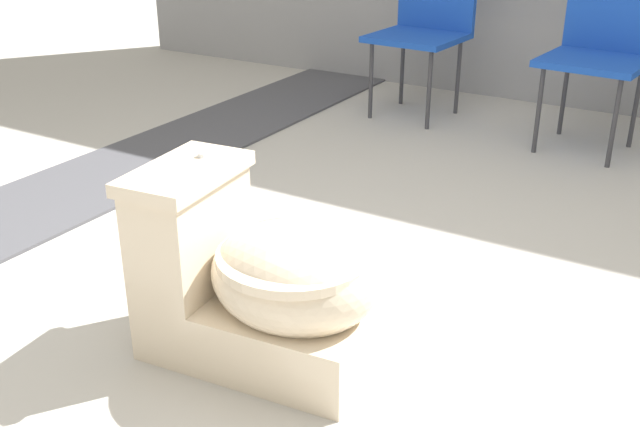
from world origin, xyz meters
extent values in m
plane|color=#B7B2A8|center=(0.00, 0.00, 0.00)|extent=(14.00, 14.00, 0.00)
cube|color=#4C4C51|center=(-1.40, 0.50, 0.01)|extent=(0.56, 8.00, 0.01)
cube|color=beige|center=(-0.07, -0.19, 0.09)|extent=(0.63, 0.40, 0.17)
ellipsoid|color=beige|center=(0.03, -0.18, 0.26)|extent=(0.47, 0.40, 0.28)
cylinder|color=beige|center=(0.03, -0.18, 0.32)|extent=(0.43, 0.43, 0.03)
cube|color=beige|center=(-0.28, -0.21, 0.32)|extent=(0.21, 0.36, 0.30)
cube|color=beige|center=(-0.28, -0.21, 0.49)|extent=(0.24, 0.38, 0.04)
cylinder|color=silver|center=(-0.29, -0.13, 0.51)|extent=(0.02, 0.02, 0.01)
cube|color=#1947B2|center=(-0.65, 2.06, 0.42)|extent=(0.47, 0.47, 0.03)
cylinder|color=#38383D|center=(-0.49, 1.88, 0.20)|extent=(0.02, 0.02, 0.40)
cylinder|color=#38383D|center=(-0.83, 1.90, 0.20)|extent=(0.02, 0.02, 0.40)
cylinder|color=#38383D|center=(-0.47, 2.22, 0.20)|extent=(0.02, 0.02, 0.40)
cylinder|color=#38383D|center=(-0.81, 2.24, 0.20)|extent=(0.02, 0.02, 0.40)
cube|color=#1947B2|center=(0.27, 1.96, 0.42)|extent=(0.48, 0.48, 0.03)
cube|color=#1947B2|center=(0.28, 2.16, 0.64)|extent=(0.44, 0.07, 0.40)
cylinder|color=#38383D|center=(0.42, 1.78, 0.20)|extent=(0.02, 0.02, 0.40)
cylinder|color=#38383D|center=(0.08, 1.81, 0.20)|extent=(0.02, 0.02, 0.40)
cylinder|color=#38383D|center=(0.45, 2.12, 0.20)|extent=(0.02, 0.02, 0.40)
cylinder|color=#38383D|center=(0.11, 2.15, 0.20)|extent=(0.02, 0.02, 0.40)
camera|label=1|loc=(0.93, -1.56, 1.18)|focal=42.00mm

